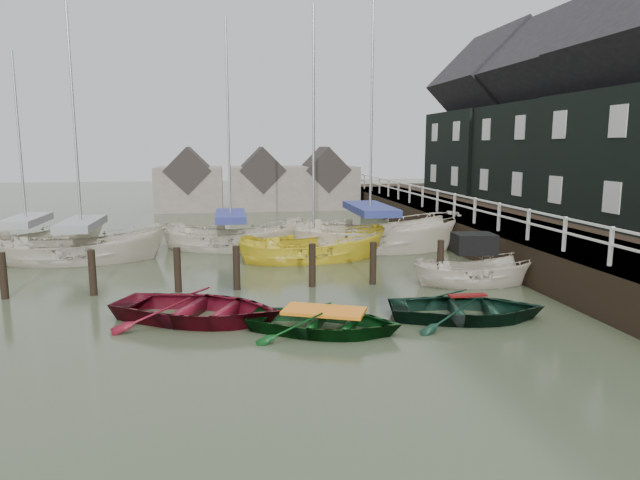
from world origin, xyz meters
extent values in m
plane|color=#2E3522|center=(0.00, 0.00, 0.00)|extent=(120.00, 120.00, 0.00)
cube|color=black|center=(9.50, 10.00, 1.40)|extent=(3.00, 32.00, 0.20)
cube|color=silver|center=(8.00, 10.00, 2.45)|extent=(0.06, 32.00, 0.06)
cube|color=silver|center=(8.00, 10.00, 2.05)|extent=(0.06, 32.00, 0.06)
cube|color=black|center=(15.00, 10.00, 0.00)|extent=(14.00, 38.00, 1.50)
cube|color=black|center=(15.00, 12.00, 4.00)|extent=(6.00, 7.00, 5.00)
cube|color=black|center=(15.00, 12.00, 8.25)|extent=(6.11, 7.14, 6.11)
cube|color=black|center=(15.00, 19.00, 4.00)|extent=(6.40, 7.00, 5.00)
cube|color=black|center=(15.00, 19.00, 8.25)|extent=(6.52, 7.14, 6.52)
cylinder|color=black|center=(-8.00, 3.00, 0.50)|extent=(0.22, 0.22, 1.80)
cylinder|color=black|center=(-5.50, 3.00, 0.50)|extent=(0.22, 0.22, 1.80)
cylinder|color=black|center=(-3.00, 3.00, 0.50)|extent=(0.22, 0.22, 1.80)
cylinder|color=black|center=(-1.20, 3.00, 0.50)|extent=(0.22, 0.22, 1.80)
cylinder|color=black|center=(1.20, 3.00, 0.50)|extent=(0.22, 0.22, 1.80)
cylinder|color=black|center=(3.20, 3.00, 0.50)|extent=(0.22, 0.22, 1.80)
cylinder|color=black|center=(5.50, 3.00, 0.50)|extent=(0.22, 0.22, 1.80)
cube|color=#665B51|center=(-4.00, 26.00, 1.50)|extent=(4.50, 4.00, 3.00)
cube|color=#282321|center=(-4.00, 26.00, 2.80)|extent=(3.18, 4.08, 3.18)
cube|color=#665B51|center=(1.00, 26.00, 1.50)|extent=(4.50, 4.00, 3.00)
cube|color=#282321|center=(1.00, 26.00, 2.80)|extent=(3.18, 4.08, 3.18)
cube|color=#665B51|center=(5.50, 26.00, 1.50)|extent=(4.50, 4.00, 3.00)
cube|color=#282321|center=(5.50, 26.00, 2.80)|extent=(3.18, 4.08, 3.18)
imported|color=#590C19|center=(-2.25, -0.10, 0.00)|extent=(5.42, 4.76, 0.93)
imported|color=#08330F|center=(0.82, -1.51, 0.00)|extent=(4.53, 3.96, 0.78)
imported|color=black|center=(4.68, -1.08, 0.00)|extent=(4.52, 3.62, 0.84)
imported|color=beige|center=(6.47, 2.38, 0.00)|extent=(4.22, 1.90, 1.58)
cube|color=black|center=(6.47, 2.58, 1.33)|extent=(1.38, 1.11, 0.65)
imported|color=#BFB7A3|center=(-7.06, 8.50, 0.00)|extent=(6.54, 2.88, 2.46)
cylinder|color=#B2B2B7|center=(-7.06, 8.50, 5.52)|extent=(0.10, 0.10, 8.33)
cube|color=gray|center=(-7.06, 8.50, 1.47)|extent=(3.59, 1.54, 0.30)
imported|color=beige|center=(-1.31, 10.15, 0.00)|extent=(6.76, 4.31, 2.44)
cylinder|color=#B2B2B7|center=(-1.31, 10.15, 5.52)|extent=(0.10, 0.10, 8.35)
cube|color=navy|center=(-1.31, 10.15, 1.46)|extent=(3.70, 2.33, 0.30)
imported|color=yellow|center=(1.90, 7.32, 0.00)|extent=(6.24, 2.94, 2.32)
cylinder|color=#B2B2B7|center=(1.90, 7.32, 5.47)|extent=(0.10, 0.10, 8.38)
imported|color=beige|center=(4.66, 9.18, 0.00)|extent=(8.27, 4.54, 3.02)
cylinder|color=#B2B2B7|center=(4.66, 9.18, 6.35)|extent=(0.10, 0.10, 9.38)
cube|color=navy|center=(4.66, 9.18, 1.78)|extent=(4.54, 2.44, 0.30)
imported|color=beige|center=(-9.69, 10.42, 0.00)|extent=(6.52, 4.32, 2.36)
cylinder|color=#B2B2B7|center=(-9.69, 10.42, 4.76)|extent=(0.10, 0.10, 6.92)
cube|color=gray|center=(-9.69, 10.42, 1.42)|extent=(3.57, 2.34, 0.30)
camera|label=1|loc=(-1.43, -14.64, 4.49)|focal=32.00mm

